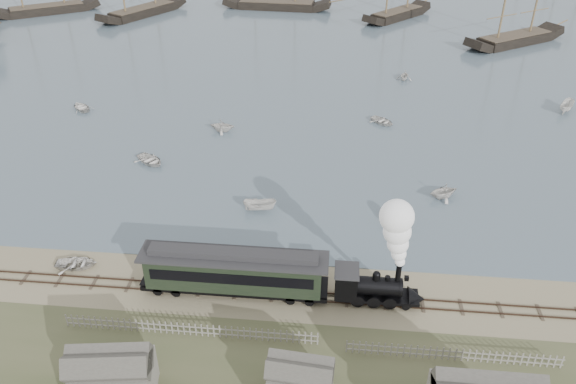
{
  "coord_description": "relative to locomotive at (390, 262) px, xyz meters",
  "views": [
    {
      "loc": [
        3.62,
        -35.95,
        31.07
      ],
      "look_at": [
        -0.77,
        8.23,
        3.5
      ],
      "focal_mm": 35.0,
      "sensor_mm": 36.0,
      "label": 1
    }
  ],
  "objects": [
    {
      "name": "locomotive",
      "position": [
        0.0,
        0.0,
        0.0
      ],
      "size": [
        7.19,
        2.68,
        8.97
      ],
      "color": "black",
      "rests_on": "ground"
    },
    {
      "name": "rowboat_3",
      "position": [
        1.18,
        33.84,
        -3.72
      ],
      "size": [
        4.18,
        4.24,
        0.72
      ],
      "primitive_type": "imported",
      "rotation": [
        0.0,
        0.0,
        0.83
      ],
      "color": "silver",
      "rests_on": "harbor_water"
    },
    {
      "name": "rowboat_1",
      "position": [
        -19.11,
        29.49,
        -3.26
      ],
      "size": [
        2.88,
        3.28,
        1.65
      ],
      "primitive_type": "imported",
      "rotation": [
        0.0,
        0.0,
        1.51
      ],
      "color": "silver",
      "rests_on": "harbor_water"
    },
    {
      "name": "rowboat_8",
      "position": [
        -11.81,
        11.98,
        -3.44
      ],
      "size": [
        1.39,
        3.38,
        1.29
      ],
      "primitive_type": "imported",
      "rotation": [
        0.0,
        0.0,
        1.61
      ],
      "color": "silver",
      "rests_on": "harbor_water"
    },
    {
      "name": "rail_track",
      "position": [
        -8.07,
        0.0,
        -4.1
      ],
      "size": [
        120.0,
        1.8,
        0.16
      ],
      "color": "#3E2C22",
      "rests_on": "ground"
    },
    {
      "name": "beached_dinghy",
      "position": [
        -26.33,
        1.82,
        -3.78
      ],
      "size": [
        2.96,
        3.84,
        0.74
      ],
      "primitive_type": "imported",
      "rotation": [
        0.0,
        0.0,
        1.7
      ],
      "color": "silver",
      "rests_on": "ground"
    },
    {
      "name": "rowboat_7",
      "position": [
        5.26,
        50.3,
        -3.35
      ],
      "size": [
        3.29,
        3.01,
        1.46
      ],
      "primitive_type": "imported",
      "rotation": [
        0.0,
        0.0,
        6.03
      ],
      "color": "silver",
      "rests_on": "harbor_water"
    },
    {
      "name": "ground",
      "position": [
        -8.07,
        2.0,
        -4.14
      ],
      "size": [
        600.0,
        600.0,
        0.0
      ],
      "primitive_type": "plane",
      "color": "tan",
      "rests_on": "ground"
    },
    {
      "name": "picket_fence_west",
      "position": [
        -14.57,
        -5.0,
        -4.14
      ],
      "size": [
        19.0,
        0.1,
        1.2
      ],
      "primitive_type": null,
      "color": "slate",
      "rests_on": "ground"
    },
    {
      "name": "rowboat_0",
      "position": [
        -25.65,
        20.42,
        -3.68
      ],
      "size": [
        4.6,
        4.83,
        0.81
      ],
      "primitive_type": "imported",
      "rotation": [
        0.0,
        0.0,
        0.93
      ],
      "color": "silver",
      "rests_on": "harbor_water"
    },
    {
      "name": "passenger_coach",
      "position": [
        -12.13,
        0.0,
        -1.86
      ],
      "size": [
        14.97,
        2.89,
        3.64
      ],
      "color": "black",
      "rests_on": "ground"
    },
    {
      "name": "rowboat_4",
      "position": [
        6.59,
        16.2,
        -3.26
      ],
      "size": [
        3.73,
        3.95,
        1.64
      ],
      "primitive_type": "imported",
      "rotation": [
        0.0,
        0.0,
        5.13
      ],
      "color": "silver",
      "rests_on": "harbor_water"
    },
    {
      "name": "picket_fence_east",
      "position": [
        4.43,
        -5.5,
        -4.14
      ],
      "size": [
        15.0,
        0.1,
        1.2
      ],
      "primitive_type": null,
      "color": "slate",
      "rests_on": "ground"
    },
    {
      "name": "rowboat_6",
      "position": [
        -39.74,
        34.4,
        -3.71
      ],
      "size": [
        4.36,
        4.37,
        0.75
      ],
      "primitive_type": "imported",
      "rotation": [
        0.0,
        0.0,
        3.93
      ],
      "color": "silver",
      "rests_on": "harbor_water"
    },
    {
      "name": "rowboat_5",
      "position": [
        26.2,
        40.19,
        -3.35
      ],
      "size": [
        3.97,
        3.18,
        1.46
      ],
      "primitive_type": "imported",
      "rotation": [
        0.0,
        0.0,
        2.59
      ],
      "color": "silver",
      "rests_on": "harbor_water"
    },
    {
      "name": "rowboat_2",
      "position": [
        1.1,
        11.3,
        -3.49
      ],
      "size": [
        3.29,
        2.03,
        1.19
      ],
      "primitive_type": "imported",
      "rotation": [
        0.0,
        0.0,
        3.45
      ],
      "color": "silver",
      "rests_on": "harbor_water"
    }
  ]
}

